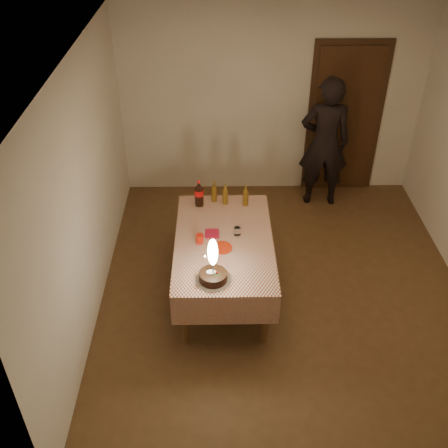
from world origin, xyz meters
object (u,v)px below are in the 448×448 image
at_px(photographer, 324,143).
at_px(amber_bottle_left, 214,192).
at_px(birthday_cake, 213,270).
at_px(cola_bottle, 199,194).
at_px(red_plate, 222,248).
at_px(amber_bottle_mid, 225,195).
at_px(red_cup, 200,239).
at_px(clear_cup, 237,231).
at_px(amber_bottle_right, 246,196).
at_px(dining_table, 224,247).

bearing_deg(photographer, amber_bottle_left, -143.33).
bearing_deg(amber_bottle_left, birthday_cake, -90.33).
bearing_deg(cola_bottle, red_plate, -72.82).
relative_size(amber_bottle_mid, photographer, 0.14).
distance_m(red_cup, cola_bottle, 0.71).
xyz_separation_m(red_cup, clear_cup, (0.39, 0.13, -0.01)).
bearing_deg(amber_bottle_right, amber_bottle_left, 165.12).
distance_m(birthday_cake, red_plate, 0.51).
relative_size(red_plate, cola_bottle, 0.69).
height_order(red_plate, amber_bottle_right, amber_bottle_right).
relative_size(red_cup, photographer, 0.06).
distance_m(birthday_cake, clear_cup, 0.76).
xyz_separation_m(cola_bottle, amber_bottle_mid, (0.30, 0.03, -0.03)).
relative_size(amber_bottle_left, photographer, 0.14).
xyz_separation_m(amber_bottle_right, photographer, (1.09, 1.17, 0.07)).
distance_m(clear_cup, photographer, 2.11).
bearing_deg(amber_bottle_left, clear_cup, -69.73).
relative_size(red_plate, amber_bottle_right, 0.86).
relative_size(red_plate, amber_bottle_mid, 0.86).
height_order(red_plate, red_cup, red_cup).
distance_m(cola_bottle, amber_bottle_mid, 0.30).
distance_m(birthday_cake, amber_bottle_right, 1.33).
relative_size(dining_table, amber_bottle_mid, 6.75).
distance_m(red_cup, amber_bottle_right, 0.86).
height_order(amber_bottle_left, amber_bottle_right, same).
distance_m(red_plate, photographer, 2.40).
xyz_separation_m(red_plate, photographer, (1.37, 1.96, 0.18)).
distance_m(dining_table, amber_bottle_mid, 0.72).
bearing_deg(red_plate, birthday_cake, -99.86).
bearing_deg(clear_cup, red_cup, -161.11).
relative_size(amber_bottle_right, amber_bottle_mid, 1.00).
xyz_separation_m(cola_bottle, photographer, (1.61, 1.16, 0.03)).
xyz_separation_m(clear_cup, amber_bottle_left, (-0.24, 0.66, 0.07)).
distance_m(clear_cup, amber_bottle_right, 0.58).
xyz_separation_m(dining_table, birthday_cake, (-0.11, -0.62, 0.22)).
xyz_separation_m(birthday_cake, photographer, (1.45, 2.45, 0.06)).
height_order(clear_cup, cola_bottle, cola_bottle).
bearing_deg(photographer, red_cup, -130.42).
bearing_deg(birthday_cake, red_plate, 80.14).
bearing_deg(cola_bottle, amber_bottle_mid, 5.78).
distance_m(red_cup, amber_bottle_mid, 0.79).
bearing_deg(amber_bottle_mid, cola_bottle, -174.22).
bearing_deg(amber_bottle_right, clear_cup, -101.30).
height_order(red_plate, amber_bottle_mid, amber_bottle_mid).
bearing_deg(amber_bottle_left, photographer, 36.67).
relative_size(birthday_cake, clear_cup, 5.34).
relative_size(red_plate, red_cup, 2.20).
relative_size(dining_table, clear_cup, 19.11).
relative_size(cola_bottle, amber_bottle_right, 1.25).
bearing_deg(clear_cup, red_plate, -126.55).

